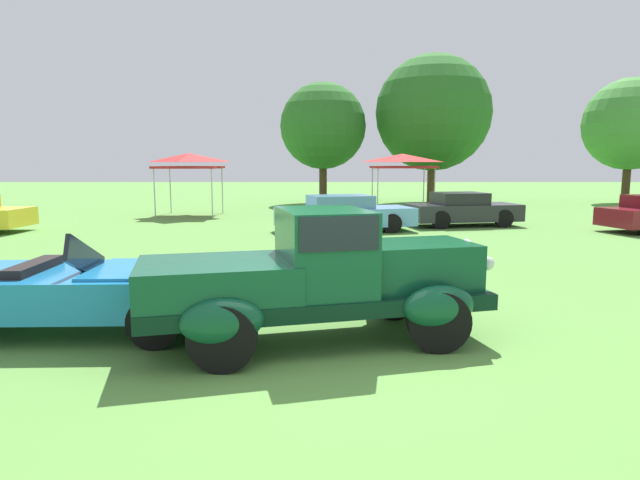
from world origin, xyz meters
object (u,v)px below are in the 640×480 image
(neighbor_convertible, at_px, (77,289))
(canopy_tent_center_field, at_px, (402,160))
(feature_pickup_truck, at_px, (318,275))
(canopy_tent_left_field, at_px, (189,160))
(show_car_charcoal, at_px, (463,210))
(show_car_skyblue, at_px, (344,214))

(neighbor_convertible, relative_size, canopy_tent_center_field, 1.63)
(feature_pickup_truck, relative_size, canopy_tent_left_field, 1.68)
(show_car_charcoal, xyz_separation_m, canopy_tent_center_field, (-1.43, 5.29, 1.82))
(show_car_charcoal, xyz_separation_m, canopy_tent_left_field, (-10.88, 3.93, 1.82))
(neighbor_convertible, bearing_deg, canopy_tent_center_field, 68.19)
(show_car_charcoal, bearing_deg, canopy_tent_left_field, 160.15)
(feature_pickup_truck, bearing_deg, canopy_tent_center_field, 78.19)
(canopy_tent_center_field, bearing_deg, show_car_skyblue, -112.97)
(neighbor_convertible, xyz_separation_m, canopy_tent_center_field, (7.09, 17.71, 1.84))
(show_car_charcoal, height_order, canopy_tent_center_field, canopy_tent_center_field)
(neighbor_convertible, bearing_deg, show_car_skyblue, 68.96)
(show_car_skyblue, distance_m, canopy_tent_left_field, 8.77)
(neighbor_convertible, height_order, show_car_skyblue, neighbor_convertible)
(feature_pickup_truck, height_order, canopy_tent_center_field, canopy_tent_center_field)
(feature_pickup_truck, relative_size, neighbor_convertible, 1.01)
(feature_pickup_truck, bearing_deg, show_car_charcoal, 67.89)
(show_car_skyblue, relative_size, canopy_tent_left_field, 1.78)
(show_car_charcoal, distance_m, canopy_tent_left_field, 11.71)
(neighbor_convertible, height_order, canopy_tent_center_field, canopy_tent_center_field)
(feature_pickup_truck, distance_m, neighbor_convertible, 3.33)
(canopy_tent_center_field, bearing_deg, feature_pickup_truck, -101.81)
(canopy_tent_center_field, bearing_deg, show_car_charcoal, -74.85)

